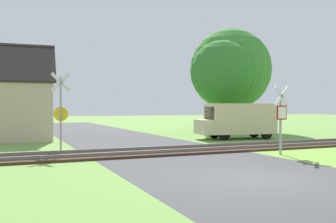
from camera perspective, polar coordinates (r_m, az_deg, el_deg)
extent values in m
plane|color=#6B9942|center=(10.75, 14.23, -10.04)|extent=(160.00, 160.00, 0.00)
cube|color=#424244|center=(12.38, 8.52, -8.61)|extent=(6.94, 80.00, 0.01)
cube|color=#422D1E|center=(16.57, -0.22, -6.10)|extent=(60.00, 2.60, 0.10)
cube|color=slate|center=(17.21, -1.16, -5.48)|extent=(60.00, 0.08, 0.12)
cube|color=slate|center=(15.90, 0.79, -5.99)|extent=(60.00, 0.08, 0.12)
cylinder|color=#9E9EA5|center=(16.46, 16.76, -1.79)|extent=(0.10, 0.10, 2.61)
cube|color=red|center=(16.40, 16.94, -0.16)|extent=(0.60, 0.13, 0.60)
cube|color=white|center=(16.39, 17.00, -0.16)|extent=(0.49, 0.10, 0.49)
cube|color=white|center=(16.41, 16.95, 2.24)|extent=(0.87, 0.18, 0.88)
cube|color=white|center=(16.41, 16.95, 2.24)|extent=(0.87, 0.18, 0.88)
cylinder|color=#9E9EA5|center=(17.20, -16.04, -0.43)|extent=(0.09, 0.09, 3.36)
cube|color=white|center=(17.30, -16.02, 4.32)|extent=(0.85, 0.27, 0.88)
cube|color=white|center=(17.30, -16.02, 4.32)|extent=(0.85, 0.27, 0.88)
cylinder|color=yellow|center=(17.27, -16.01, -0.36)|extent=(0.62, 0.21, 0.64)
cube|color=brown|center=(25.24, -21.02, 7.22)|extent=(0.54, 0.54, 1.10)
cylinder|color=#513823|center=(32.20, 9.48, -0.60)|extent=(0.34, 0.34, 2.63)
sphere|color=#3D8433|center=(32.35, 9.49, 6.31)|extent=(6.88, 6.88, 6.88)
cylinder|color=#513823|center=(29.20, 8.20, -0.44)|extent=(0.37, 0.37, 2.92)
sphere|color=#337A2D|center=(29.32, 8.21, 5.99)|extent=(4.86, 4.86, 4.86)
cube|color=beige|center=(24.12, 10.92, -1.06)|extent=(4.41, 2.41, 1.90)
cube|color=beige|center=(23.14, 5.50, -2.36)|extent=(0.92, 1.88, 0.90)
cube|color=#19232D|center=(23.25, 6.35, -0.30)|extent=(0.24, 1.61, 0.85)
cube|color=navy|center=(24.99, 9.93, -1.77)|extent=(3.75, 0.49, 0.16)
cylinder|color=black|center=(24.27, 7.07, -3.29)|extent=(0.70, 0.26, 0.68)
cylinder|color=black|center=(22.85, 8.61, -3.54)|extent=(0.70, 0.26, 0.68)
cylinder|color=black|center=(25.53, 12.99, -3.11)|extent=(0.70, 0.26, 0.68)
cylinder|color=black|center=(24.18, 14.78, -3.32)|extent=(0.70, 0.26, 0.68)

